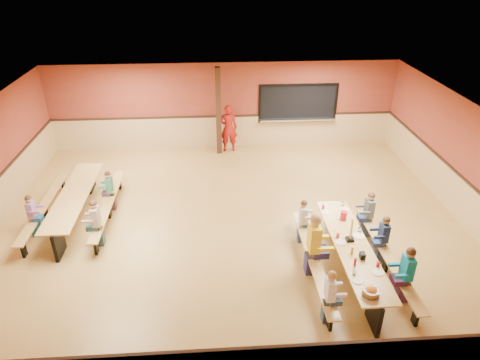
{
  "coord_description": "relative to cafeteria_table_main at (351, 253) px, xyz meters",
  "views": [
    {
      "loc": [
        -0.41,
        -9.3,
        6.34
      ],
      "look_at": [
        0.24,
        0.21,
        1.15
      ],
      "focal_mm": 32.0,
      "sensor_mm": 36.0,
      "label": 1
    }
  ],
  "objects": [
    {
      "name": "cafeteria_table_main",
      "position": [
        0.0,
        0.0,
        0.0
      ],
      "size": [
        1.91,
        3.7,
        0.74
      ],
      "color": "tan",
      "rests_on": "ground"
    },
    {
      "name": "condiment_mustard",
      "position": [
        -0.1,
        -0.28,
        0.3
      ],
      "size": [
        0.06,
        0.06,
        0.17
      ],
      "primitive_type": "cylinder",
      "color": "yellow",
      "rests_on": "cafeteria_table_main"
    },
    {
      "name": "seated_adult_yellow",
      "position": [
        -0.83,
        0.08,
        0.21
      ],
      "size": [
        0.5,
        0.41,
        1.48
      ],
      "primitive_type": null,
      "color": "yellow",
      "rests_on": "ground"
    },
    {
      "name": "place_settings",
      "position": [
        0.0,
        0.0,
        0.27
      ],
      "size": [
        0.65,
        3.3,
        0.11
      ],
      "primitive_type": null,
      "color": "beige",
      "rests_on": "cafeteria_table_main"
    },
    {
      "name": "seated_child_purple_sec",
      "position": [
        -7.37,
        1.89,
        0.04
      ],
      "size": [
        0.33,
        0.27,
        1.12
      ],
      "primitive_type": null,
      "color": "#905D90",
      "rests_on": "ground"
    },
    {
      "name": "kitchen_pass_through",
      "position": [
        0.1,
        7.07,
        0.96
      ],
      "size": [
        2.78,
        0.28,
        1.38
      ],
      "color": "black",
      "rests_on": "ground"
    },
    {
      "name": "seated_child_teal_right",
      "position": [
        0.83,
        -0.89,
        0.11
      ],
      "size": [
        0.4,
        0.33,
        1.27
      ],
      "primitive_type": null,
      "color": "#0F82A6",
      "rests_on": "ground"
    },
    {
      "name": "table_paddle",
      "position": [
        -0.01,
        0.17,
        0.35
      ],
      "size": [
        0.16,
        0.16,
        0.56
      ],
      "color": "black",
      "rests_on": "cafeteria_table_main"
    },
    {
      "name": "standing_woman",
      "position": [
        -2.36,
        6.66,
        0.32
      ],
      "size": [
        0.65,
        0.45,
        1.69
      ],
      "primitive_type": "imported",
      "rotation": [
        0.0,
        0.0,
        3.22
      ],
      "color": "#A01612",
      "rests_on": "ground"
    },
    {
      "name": "structural_post",
      "position": [
        -2.7,
        6.51,
        0.97
      ],
      "size": [
        0.18,
        0.18,
        3.0
      ],
      "primitive_type": "cube",
      "color": "#311A10",
      "rests_on": "ground"
    },
    {
      "name": "seated_child_navy_right",
      "position": [
        0.83,
        0.36,
        0.06
      ],
      "size": [
        0.35,
        0.29,
        1.17
      ],
      "primitive_type": null,
      "color": "#1A274F",
      "rests_on": "ground"
    },
    {
      "name": "punch_pitcher",
      "position": [
        0.07,
        0.97,
        0.32
      ],
      "size": [
        0.16,
        0.16,
        0.22
      ],
      "primitive_type": "cylinder",
      "color": "#B5182A",
      "rests_on": "cafeteria_table_main"
    },
    {
      "name": "napkin_dispenser",
      "position": [
        0.07,
        -0.45,
        0.28
      ],
      "size": [
        0.1,
        0.14,
        0.13
      ],
      "primitive_type": "cube",
      "color": "black",
      "rests_on": "cafeteria_table_main"
    },
    {
      "name": "seated_child_white_left",
      "position": [
        -0.83,
        -1.33,
        0.06
      ],
      "size": [
        0.35,
        0.29,
        1.17
      ],
      "primitive_type": null,
      "color": "white",
      "rests_on": "ground"
    },
    {
      "name": "condiment_ketchup",
      "position": [
        -0.15,
        -0.65,
        0.3
      ],
      "size": [
        0.06,
        0.06,
        0.17
      ],
      "primitive_type": "cylinder",
      "color": "#B2140F",
      "rests_on": "cafeteria_table_main"
    },
    {
      "name": "room_envelope",
      "position": [
        -2.5,
        2.11,
        0.16
      ],
      "size": [
        12.04,
        10.04,
        3.02
      ],
      "color": "brown",
      "rests_on": "ground"
    },
    {
      "name": "seated_child_green_sec",
      "position": [
        -5.72,
        3.01,
        0.04
      ],
      "size": [
        0.33,
        0.27,
        1.13
      ],
      "primitive_type": null,
      "color": "#327556",
      "rests_on": "ground"
    },
    {
      "name": "seated_child_char_right",
      "position": [
        0.83,
        1.35,
        0.08
      ],
      "size": [
        0.37,
        0.3,
        1.2
      ],
      "primitive_type": null,
      "color": "#4A5153",
      "rests_on": "ground"
    },
    {
      "name": "seated_child_tan_sec",
      "position": [
        -5.72,
        1.41,
        0.08
      ],
      "size": [
        0.37,
        0.3,
        1.21
      ],
      "primitive_type": null,
      "color": "#A99687",
      "rests_on": "ground"
    },
    {
      "name": "cafeteria_table_second",
      "position": [
        -6.55,
        2.6,
        0.0
      ],
      "size": [
        1.91,
        3.7,
        0.74
      ],
      "color": "tan",
      "rests_on": "ground"
    },
    {
      "name": "ground",
      "position": [
        -2.5,
        2.11,
        -0.53
      ],
      "size": [
        12.0,
        12.0,
        0.0
      ],
      "primitive_type": "plane",
      "color": "#A0793C",
      "rests_on": "ground"
    },
    {
      "name": "chip_bowl",
      "position": [
        -0.11,
        -1.49,
        0.29
      ],
      "size": [
        0.32,
        0.32,
        0.15
      ],
      "primitive_type": null,
      "color": "orange",
      "rests_on": "cafeteria_table_main"
    },
    {
      "name": "seated_child_grey_left",
      "position": [
        -0.83,
        1.21,
        0.04
      ],
      "size": [
        0.33,
        0.27,
        1.14
      ],
      "primitive_type": null,
      "color": "silver",
      "rests_on": "ground"
    }
  ]
}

